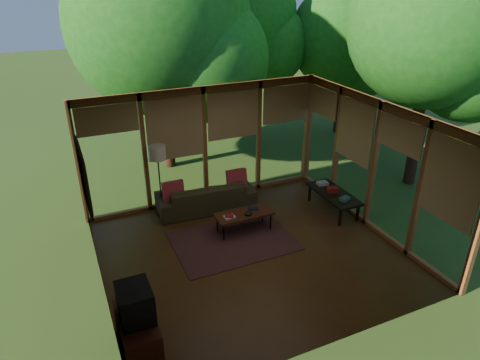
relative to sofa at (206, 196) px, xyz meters
name	(u,v)px	position (x,y,z in m)	size (l,w,h in m)	color
floor	(251,253)	(0.19, -2.00, -0.32)	(5.50, 5.50, 0.00)	#553316
ceiling	(253,119)	(0.19, -2.00, 2.38)	(5.50, 5.50, 0.00)	white
wall_left	(93,224)	(-2.56, -2.00, 1.03)	(0.04, 5.00, 2.70)	silver
wall_front	(333,270)	(0.19, -4.50, 1.03)	(5.50, 0.04, 2.70)	silver
window_wall_back	(205,145)	(0.19, 0.50, 1.03)	(5.50, 0.12, 2.70)	#975A2F
window_wall_right	(374,166)	(2.94, -2.00, 1.03)	(0.12, 5.00, 2.70)	#975A2F
exterior_lawn	(342,104)	(8.19, 6.00, -0.33)	(40.00, 40.00, 0.00)	#345720
tree_nw	(159,23)	(-0.07, 2.79, 3.46)	(4.55, 4.55, 6.06)	#381F14
tree_ne	(235,16)	(2.64, 4.37, 3.40)	(3.69, 3.69, 5.58)	#381F14
tree_se	(435,22)	(5.18, -0.83, 3.61)	(3.84, 3.84, 5.86)	#381F14
tree_far	(342,37)	(5.75, 3.20, 2.78)	(3.25, 3.25, 4.74)	#381F14
rug	(233,241)	(0.04, -1.49, -0.31)	(2.36, 1.67, 0.01)	maroon
sofa	(206,196)	(0.00, 0.00, 0.00)	(2.19, 0.86, 0.64)	#3D361E
pillow_left	(173,192)	(-0.75, -0.05, 0.29)	(0.46, 0.15, 0.46)	maroon
pillow_right	(237,180)	(0.75, -0.05, 0.29)	(0.46, 0.15, 0.46)	maroon
ct_book_lower	(229,217)	(0.06, -1.26, 0.12)	(0.22, 0.17, 0.03)	#BCB4AA
ct_book_upper	(229,216)	(0.06, -1.26, 0.15)	(0.17, 0.13, 0.03)	maroon
ct_book_side	(253,208)	(0.66, -1.13, 0.12)	(0.19, 0.15, 0.03)	black
ct_bowl	(248,213)	(0.46, -1.31, 0.14)	(0.16, 0.16, 0.07)	black
media_cabinet	(138,334)	(-2.28, -3.48, -0.02)	(0.50, 1.00, 0.60)	#4C2214
television	(135,303)	(-2.26, -3.48, 0.53)	(0.45, 0.55, 0.50)	black
console_book_a	(345,199)	(2.59, -1.66, 0.17)	(0.21, 0.15, 0.08)	#37615A
console_book_b	(333,190)	(2.59, -1.21, 0.19)	(0.24, 0.17, 0.11)	maroon
console_book_c	(322,183)	(2.59, -0.81, 0.17)	(0.24, 0.17, 0.07)	#BCB4AA
floor_lamp	(158,157)	(-0.99, 0.14, 1.09)	(0.36, 0.36, 1.65)	black
coffee_table	(244,214)	(0.41, -1.21, 0.07)	(1.20, 0.50, 0.43)	#4C2214
side_console	(333,194)	(2.59, -1.26, 0.09)	(0.60, 1.40, 0.46)	black
wall_painting	(84,177)	(-2.52, -0.60, 1.23)	(0.06, 1.35, 1.15)	black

